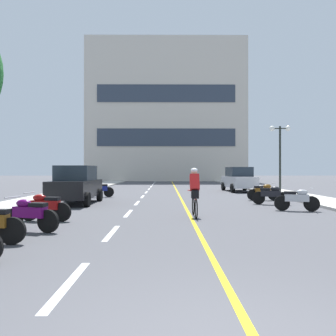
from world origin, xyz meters
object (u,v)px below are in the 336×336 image
at_px(motorcycle_3, 45,206).
at_px(motorcycle_5, 271,195).
at_px(parked_car_mid, 239,179).
at_px(motorcycle_7, 99,189).
at_px(motorcycle_2, 30,214).
at_px(motorcycle_4, 297,199).
at_px(cyclist_rider, 195,191).
at_px(street_lamp_mid, 280,143).
at_px(parked_car_near, 76,185).
at_px(motorcycle_6, 264,192).

xyz_separation_m(motorcycle_3, motorcycle_5, (8.71, 5.13, 0.00)).
xyz_separation_m(parked_car_mid, motorcycle_7, (-9.37, -5.51, -0.44)).
bearing_deg(motorcycle_2, motorcycle_4, 27.22).
xyz_separation_m(motorcycle_4, cyclist_rider, (-4.16, -1.61, 0.41)).
xyz_separation_m(street_lamp_mid, motorcycle_3, (-11.71, -12.94, -3.02)).
distance_m(parked_car_near, motorcycle_7, 3.80).
distance_m(motorcycle_4, motorcycle_6, 4.70).
bearing_deg(cyclist_rider, parked_car_near, 138.72).
height_order(motorcycle_3, motorcycle_5, same).
distance_m(motorcycle_6, motorcycle_7, 9.31).
relative_size(street_lamp_mid, cyclist_rider, 2.56).
bearing_deg(cyclist_rider, motorcycle_3, -168.03).
bearing_deg(motorcycle_3, parked_car_near, 94.76).
relative_size(motorcycle_4, motorcycle_6, 0.98).
distance_m(parked_car_mid, motorcycle_7, 10.88).
xyz_separation_m(parked_car_near, cyclist_rider, (5.29, -4.64, -0.03)).
bearing_deg(parked_car_mid, motorcycle_4, -91.41).
xyz_separation_m(parked_car_mid, motorcycle_6, (-0.30, -7.61, -0.44)).
distance_m(motorcycle_2, motorcycle_4, 9.82).
bearing_deg(parked_car_mid, motorcycle_2, -118.28).
distance_m(street_lamp_mid, parked_car_mid, 4.06).
bearing_deg(parked_car_mid, motorcycle_6, -92.25).
bearing_deg(motorcycle_5, cyclist_rider, -133.50).
distance_m(parked_car_mid, motorcycle_3, 17.59).
xyz_separation_m(street_lamp_mid, motorcycle_7, (-11.79, -3.52, -3.02)).
xyz_separation_m(motorcycle_3, motorcycle_4, (8.98, 2.63, 0.00)).
bearing_deg(motorcycle_3, motorcycle_2, -82.56).
xyz_separation_m(motorcycle_4, motorcycle_7, (-9.07, 6.79, 0.00)).
bearing_deg(motorcycle_6, motorcycle_7, 167.01).
bearing_deg(cyclist_rider, motorcycle_7, 120.27).
xyz_separation_m(street_lamp_mid, motorcycle_6, (-2.73, -5.62, -3.02)).
xyz_separation_m(motorcycle_2, motorcycle_5, (8.47, 6.99, 0.00)).
bearing_deg(street_lamp_mid, motorcycle_7, -163.37).
relative_size(street_lamp_mid, motorcycle_3, 2.68).
height_order(motorcycle_6, motorcycle_7, same).
xyz_separation_m(street_lamp_mid, parked_car_mid, (-2.43, 1.99, -2.57)).
relative_size(motorcycle_6, motorcycle_7, 1.03).
bearing_deg(street_lamp_mid, parked_car_near, -149.13).
relative_size(motorcycle_3, motorcycle_6, 1.00).
bearing_deg(motorcycle_7, motorcycle_4, -36.83).
bearing_deg(parked_car_near, motorcycle_2, -84.58).
height_order(motorcycle_7, cyclist_rider, cyclist_rider).
xyz_separation_m(motorcycle_2, motorcycle_6, (8.74, 9.19, 0.00)).
bearing_deg(motorcycle_3, motorcycle_4, 16.33).
xyz_separation_m(parked_car_near, motorcycle_4, (9.45, -3.03, -0.44)).
bearing_deg(street_lamp_mid, motorcycle_4, -104.83).
height_order(parked_car_near, motorcycle_7, parked_car_near).
distance_m(parked_car_near, motorcycle_6, 9.61).
height_order(motorcycle_5, motorcycle_6, same).
xyz_separation_m(parked_car_mid, motorcycle_2, (-9.04, -16.80, -0.44)).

